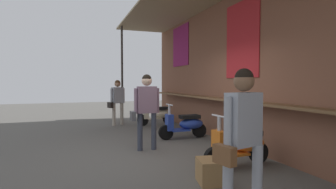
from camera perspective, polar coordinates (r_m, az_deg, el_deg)
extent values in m
plane|color=#56544F|center=(5.86, -0.85, -12.73)|extent=(32.44, 32.44, 0.00)
cube|color=brown|center=(6.61, 16.05, 5.58)|extent=(11.59, 0.25, 3.81)
cube|color=brown|center=(6.44, 13.77, -1.25)|extent=(10.43, 0.36, 0.05)
cube|color=#841E56|center=(9.78, 2.71, 10.46)|extent=(1.41, 0.02, 1.45)
cube|color=#B22328|center=(6.50, 15.72, 11.40)|extent=(1.24, 0.02, 1.78)
cylinder|color=#332D28|center=(10.37, -9.93, 4.36)|extent=(0.08, 0.08, 3.75)
ellipsoid|color=beige|center=(9.75, -1.29, -4.17)|extent=(0.43, 0.73, 0.30)
cube|color=black|center=(9.71, -1.57, -3.02)|extent=(0.34, 0.57, 0.10)
cube|color=beige|center=(9.64, -3.22, -5.16)|extent=(0.42, 0.53, 0.04)
cube|color=beige|center=(9.51, -4.91, -3.93)|extent=(0.29, 0.18, 0.44)
cylinder|color=#B7B7BC|center=(9.49, -4.91, -3.15)|extent=(0.07, 0.07, 0.70)
cylinder|color=#B7B7BC|center=(9.46, -4.92, -1.04)|extent=(0.46, 0.07, 0.04)
cylinder|color=black|center=(9.51, -5.47, -5.57)|extent=(0.13, 0.41, 0.40)
cylinder|color=black|center=(9.87, 0.05, -5.26)|extent=(0.13, 0.41, 0.40)
ellipsoid|color=#233D9E|center=(7.41, 5.06, -6.34)|extent=(0.39, 0.70, 0.30)
cube|color=black|center=(7.36, 4.72, -4.82)|extent=(0.31, 0.55, 0.10)
cube|color=#233D9E|center=(7.30, 2.53, -7.66)|extent=(0.39, 0.50, 0.04)
cube|color=#233D9E|center=(7.16, 0.30, -6.08)|extent=(0.28, 0.16, 0.44)
cylinder|color=#B7B7BC|center=(7.14, 0.30, -5.05)|extent=(0.07, 0.07, 0.70)
cylinder|color=#B7B7BC|center=(7.10, 0.30, -2.25)|extent=(0.46, 0.04, 0.04)
cylinder|color=black|center=(7.17, -0.47, -8.25)|extent=(0.10, 0.40, 0.40)
cylinder|color=black|center=(7.55, 6.80, -7.72)|extent=(0.10, 0.40, 0.40)
ellipsoid|color=orange|center=(5.26, 17.03, -10.13)|extent=(0.41, 0.72, 0.30)
cube|color=black|center=(5.19, 16.63, -8.05)|extent=(0.33, 0.56, 0.10)
cube|color=orange|center=(5.09, 13.90, -12.28)|extent=(0.40, 0.52, 0.04)
cube|color=orange|center=(4.87, 11.04, -10.27)|extent=(0.29, 0.17, 0.44)
cylinder|color=#B7B7BC|center=(4.84, 11.05, -8.77)|extent=(0.07, 0.07, 0.70)
cylinder|color=#B7B7BC|center=(4.78, 11.09, -4.65)|extent=(0.46, 0.06, 0.04)
cylinder|color=black|center=(4.88, 10.01, -13.49)|extent=(0.12, 0.40, 0.40)
cylinder|color=black|center=(5.47, 19.06, -11.83)|extent=(0.12, 0.40, 0.40)
cylinder|color=#383D4C|center=(6.13, -3.10, -7.95)|extent=(0.12, 0.12, 0.86)
cylinder|color=#383D4C|center=(6.07, -6.10, -8.06)|extent=(0.12, 0.12, 0.86)
cube|color=gray|center=(6.00, -4.62, -1.13)|extent=(0.21, 0.43, 0.61)
sphere|color=beige|center=(5.99, -4.63, 2.99)|extent=(0.23, 0.23, 0.23)
sphere|color=black|center=(5.99, -4.63, 3.37)|extent=(0.21, 0.21, 0.21)
cylinder|color=gray|center=(6.07, -2.29, -1.29)|extent=(0.08, 0.08, 0.57)
cylinder|color=gray|center=(5.95, -7.00, -1.39)|extent=(0.08, 0.08, 0.57)
cube|color=#4C4C51|center=(5.95, -7.60, -4.64)|extent=(0.26, 0.11, 0.20)
cylinder|color=#ADA393|center=(9.79, -10.03, -4.16)|extent=(0.12, 0.12, 0.81)
cylinder|color=#ADA393|center=(9.66, -11.67, -4.26)|extent=(0.12, 0.12, 0.81)
cube|color=#999EA8|center=(9.67, -10.88, -0.14)|extent=(0.33, 0.45, 0.57)
sphere|color=#A37556|center=(9.66, -10.90, 2.28)|extent=(0.22, 0.22, 0.22)
sphere|color=#472D19|center=(9.66, -10.90, 2.50)|extent=(0.20, 0.20, 0.20)
cylinder|color=#999EA8|center=(9.79, -9.64, -0.23)|extent=(0.08, 0.08, 0.54)
cylinder|color=#999EA8|center=(9.55, -12.15, -0.32)|extent=(0.08, 0.08, 0.54)
cube|color=black|center=(9.52, -12.44, -2.26)|extent=(0.28, 0.18, 0.20)
cylinder|color=#999EA8|center=(3.32, 18.80, -17.39)|extent=(0.12, 0.12, 0.84)
cylinder|color=#999EA8|center=(3.19, 12.86, -18.20)|extent=(0.12, 0.12, 0.84)
cube|color=#999EA8|center=(3.08, 16.06, -5.15)|extent=(0.30, 0.46, 0.60)
sphere|color=brown|center=(3.05, 16.16, 2.76)|extent=(0.23, 0.23, 0.23)
sphere|color=black|center=(3.05, 16.17, 3.51)|extent=(0.21, 0.21, 0.21)
cylinder|color=#999EA8|center=(3.27, 18.87, -5.12)|extent=(0.08, 0.08, 0.56)
cylinder|color=#999EA8|center=(2.89, 12.88, -6.05)|extent=(0.08, 0.08, 0.56)
cube|color=brown|center=(2.90, 12.14, -12.72)|extent=(0.28, 0.16, 0.20)
cube|color=olive|center=(4.26, 9.07, -16.13)|extent=(0.51, 0.45, 0.37)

